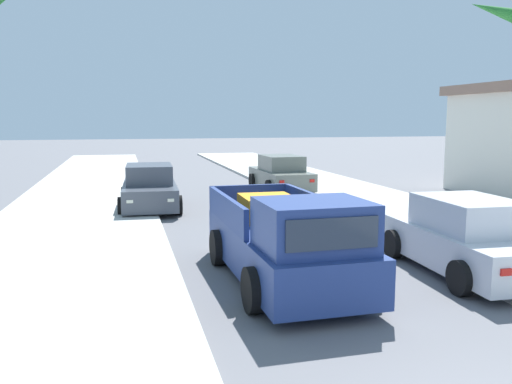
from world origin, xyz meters
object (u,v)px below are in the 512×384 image
(car_left_near, at_px, (466,238))
(car_right_mid, at_px, (150,189))
(pickup_truck, at_px, (285,242))
(car_right_near, at_px, (281,174))

(car_left_near, xyz_separation_m, car_right_mid, (-5.80, 9.33, 0.00))
(car_left_near, distance_m, car_right_mid, 10.98)
(pickup_truck, distance_m, car_right_mid, 9.34)
(car_left_near, height_order, car_right_near, same)
(pickup_truck, xyz_separation_m, car_right_mid, (-2.06, 9.11, -0.08))
(pickup_truck, bearing_deg, car_right_near, 73.57)
(car_left_near, bearing_deg, pickup_truck, 176.75)
(pickup_truck, bearing_deg, car_right_mid, 102.73)
(car_right_near, distance_m, car_right_mid, 6.69)
(pickup_truck, distance_m, car_left_near, 3.75)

